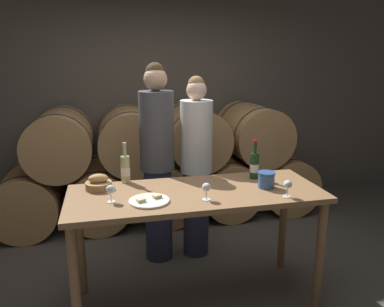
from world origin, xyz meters
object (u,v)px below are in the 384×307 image
object	(u,v)px
person_right	(196,166)
wine_bottle_red	(254,165)
person_left	(157,162)
tasting_table	(196,206)
wine_glass_center	(288,185)
wine_bottle_white	(125,169)
blue_crock	(266,179)
cheese_plate	(149,201)
wine_glass_far_left	(111,190)
bread_basket	(99,183)
wine_glass_left	(206,188)

from	to	relation	value
person_right	wine_bottle_red	bearing A→B (deg)	-56.30
person_left	person_right	xyz separation A→B (m)	(0.36, -0.00, -0.07)
person_left	tasting_table	bearing A→B (deg)	-75.43
wine_bottle_red	wine_glass_center	bearing A→B (deg)	-81.35
wine_bottle_red	wine_bottle_white	distance (m)	1.03
tasting_table	blue_crock	world-z (taller)	blue_crock
person_right	cheese_plate	bearing A→B (deg)	-122.30
tasting_table	person_left	size ratio (longest dim) A/B	1.02
wine_bottle_red	wine_bottle_white	bearing A→B (deg)	172.62
blue_crock	wine_glass_center	xyz separation A→B (m)	(0.06, -0.21, 0.02)
tasting_table	person_left	xyz separation A→B (m)	(-0.19, 0.72, 0.16)
person_left	wine_bottle_red	xyz separation A→B (m)	(0.71, -0.53, 0.07)
wine_glass_far_left	blue_crock	bearing A→B (deg)	1.85
wine_bottle_red	wine_glass_far_left	bearing A→B (deg)	-166.80
tasting_table	person_left	distance (m)	0.76
wine_bottle_red	bread_basket	world-z (taller)	wine_bottle_red
wine_glass_far_left	tasting_table	bearing A→B (deg)	6.99
wine_bottle_red	wine_glass_center	size ratio (longest dim) A/B	2.59
bread_basket	cheese_plate	xyz separation A→B (m)	(0.34, -0.34, -0.04)
bread_basket	wine_glass_center	size ratio (longest dim) A/B	1.59
person_left	wine_bottle_red	distance (m)	0.89
person_left	wine_glass_center	size ratio (longest dim) A/B	14.89
bread_basket	wine_glass_far_left	size ratio (longest dim) A/B	1.59
blue_crock	bread_basket	world-z (taller)	blue_crock
wine_bottle_white	wine_glass_left	xyz separation A→B (m)	(0.52, -0.50, -0.02)
person_left	person_right	size ratio (longest dim) A/B	1.07
person_left	wine_glass_center	xyz separation A→B (m)	(0.78, -0.97, 0.04)
person_right	wine_glass_far_left	distance (m)	1.12
wine_bottle_white	blue_crock	bearing A→B (deg)	-19.52
cheese_plate	person_left	bearing A→B (deg)	78.39
wine_bottle_white	bread_basket	world-z (taller)	wine_bottle_white
wine_bottle_white	cheese_plate	xyz separation A→B (m)	(0.13, -0.45, -0.10)
person_right	wine_bottle_white	size ratio (longest dim) A/B	5.33
person_left	wine_bottle_white	distance (m)	0.50
person_left	cheese_plate	world-z (taller)	person_left
person_right	blue_crock	distance (m)	0.84
wine_glass_left	wine_bottle_red	bearing A→B (deg)	36.65
wine_bottle_red	wine_glass_far_left	size ratio (longest dim) A/B	2.59
person_left	bread_basket	size ratio (longest dim) A/B	9.33
person_left	person_right	distance (m)	0.37
cheese_plate	wine_glass_far_left	xyz separation A→B (m)	(-0.25, 0.05, 0.08)
person_right	cheese_plate	size ratio (longest dim) A/B	6.13
wine_glass_left	wine_glass_far_left	bearing A→B (deg)	170.65
person_left	cheese_plate	bearing A→B (deg)	-101.61
person_left	wine_bottle_white	xyz separation A→B (m)	(-0.30, -0.40, 0.07)
tasting_table	blue_crock	bearing A→B (deg)	-4.11
bread_basket	wine_glass_center	distance (m)	1.37
wine_glass_left	person_right	bearing A→B (deg)	80.63
wine_bottle_white	wine_glass_center	bearing A→B (deg)	-28.01
person_right	wine_glass_center	xyz separation A→B (m)	(0.42, -0.97, 0.11)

